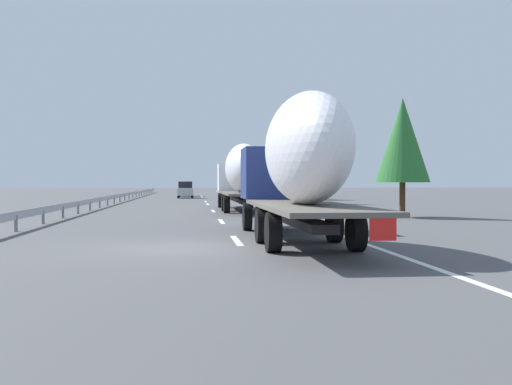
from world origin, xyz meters
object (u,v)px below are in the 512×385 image
at_px(truck_trailing, 298,162).
at_px(car_silver_hatch, 185,190).
at_px(road_sign, 255,176).
at_px(truck_lead, 242,173).
at_px(car_white_van, 186,189).

xyz_separation_m(truck_trailing, car_silver_hatch, (51.11, 3.78, -1.48)).
relative_size(car_silver_hatch, road_sign, 1.33).
bearing_deg(car_silver_hatch, truck_lead, -173.07).
distance_m(car_silver_hatch, car_white_van, 8.51).
bearing_deg(truck_lead, car_white_van, 5.42).
distance_m(truck_lead, car_white_van, 39.83).
bearing_deg(truck_lead, car_silver_hatch, 6.93).
relative_size(truck_lead, truck_trailing, 1.09).
xyz_separation_m(truck_lead, truck_trailing, (-20.00, -0.00, 0.05)).
height_order(truck_lead, car_white_van, truck_lead).
height_order(truck_trailing, car_white_van, truck_trailing).
relative_size(truck_lead, road_sign, 4.13).
bearing_deg(truck_lead, road_sign, -8.64).
relative_size(car_silver_hatch, car_white_van, 1.14).
bearing_deg(road_sign, car_white_van, 19.65).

